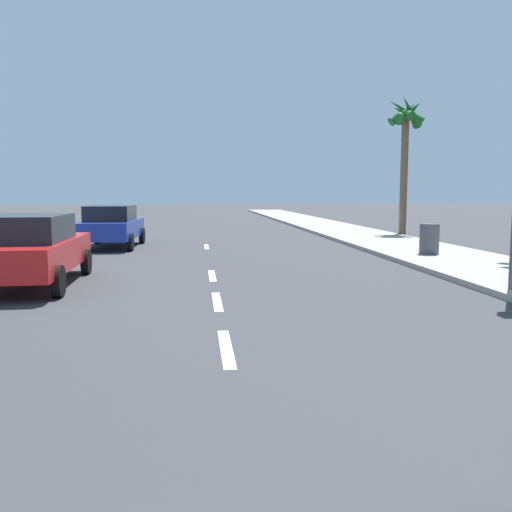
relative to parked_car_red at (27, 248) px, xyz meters
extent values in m
plane|color=#38383A|center=(4.07, 6.59, -0.84)|extent=(160.00, 160.00, 0.00)
cube|color=#9E998E|center=(11.32, 8.59, -0.77)|extent=(3.60, 80.00, 0.14)
cube|color=white|center=(4.07, -5.30, -0.84)|extent=(0.16, 1.80, 0.01)
cube|color=white|center=(4.07, -2.20, -0.84)|extent=(0.16, 1.80, 0.01)
cube|color=white|center=(4.07, 1.02, -0.84)|extent=(0.16, 1.80, 0.01)
cube|color=white|center=(4.07, 8.29, -0.84)|extent=(0.16, 1.80, 0.01)
cube|color=red|center=(0.00, 0.06, -0.15)|extent=(2.01, 4.60, 0.64)
cube|color=black|center=(0.00, -0.16, 0.45)|extent=(1.74, 2.41, 0.56)
cylinder|color=black|center=(-0.99, 1.59, -0.52)|extent=(0.19, 0.64, 0.64)
cylinder|color=black|center=(0.92, 1.63, -0.52)|extent=(0.19, 0.64, 0.64)
cylinder|color=black|center=(0.99, -1.46, -0.52)|extent=(0.19, 0.64, 0.64)
cube|color=#1E389E|center=(0.54, 8.50, -0.15)|extent=(1.97, 4.34, 0.64)
cube|color=black|center=(0.53, 8.29, 0.45)|extent=(1.67, 2.29, 0.56)
cylinder|color=black|center=(-0.29, 9.99, -0.52)|extent=(0.21, 0.65, 0.64)
cylinder|color=black|center=(1.50, 9.92, -0.52)|extent=(0.21, 0.65, 0.64)
cylinder|color=black|center=(-0.42, 7.09, -0.52)|extent=(0.21, 0.65, 0.64)
cylinder|color=black|center=(1.38, 7.02, -0.52)|extent=(0.21, 0.65, 0.64)
cylinder|color=brown|center=(13.37, 12.34, 2.11)|extent=(0.34, 0.34, 5.89)
cone|color=#195B23|center=(13.62, 12.38, 4.90)|extent=(0.67, 1.84, 1.10)
cone|color=#195B23|center=(13.54, 12.52, 4.90)|extent=(1.26, 1.29, 1.22)
cone|color=#195B23|center=(13.35, 12.59, 4.90)|extent=(1.52, 0.57, 1.26)
cone|color=#195B23|center=(13.17, 12.49, 4.90)|extent=(1.21, 1.63, 1.30)
cone|color=#195B23|center=(13.15, 12.21, 4.90)|extent=(0.97, 1.40, 1.12)
cone|color=#195B23|center=(13.29, 12.10, 4.90)|extent=(1.73, 1.00, 1.43)
cone|color=#195B23|center=(13.51, 12.13, 4.90)|extent=(1.55, 1.28, 1.60)
cylinder|color=#47474C|center=(10.93, 3.86, -0.23)|extent=(0.60, 0.60, 0.94)
camera|label=1|loc=(3.70, -12.27, 1.21)|focal=37.97mm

